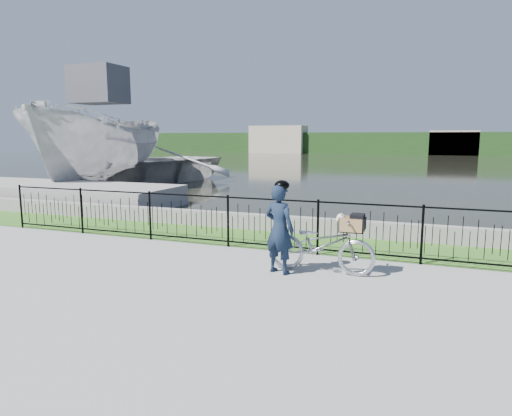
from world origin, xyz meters
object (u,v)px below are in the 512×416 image
at_px(boat_far, 143,164).
at_px(boat_near, 102,147).
at_px(bicycle_rig, 321,244).
at_px(dock, 48,193).
at_px(cyclist, 279,227).

bearing_deg(boat_far, boat_near, -85.58).
relative_size(bicycle_rig, boat_near, 0.19).
bearing_deg(dock, cyclist, -26.75).
distance_m(bicycle_rig, cyclist, 0.81).
height_order(cyclist, boat_near, boat_near).
xyz_separation_m(bicycle_rig, boat_far, (-12.28, 12.48, 0.47)).
bearing_deg(cyclist, boat_near, 140.63).
height_order(cyclist, boat_far, boat_far).
xyz_separation_m(dock, boat_far, (-0.94, 7.42, 0.63)).
bearing_deg(dock, boat_far, 97.26).
xyz_separation_m(dock, bicycle_rig, (11.34, -5.07, 0.16)).
xyz_separation_m(dock, boat_near, (-0.68, 3.92, 1.60)).
bearing_deg(cyclist, boat_far, 132.21).
height_order(bicycle_rig, cyclist, cyclist).
relative_size(dock, boat_far, 0.92).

